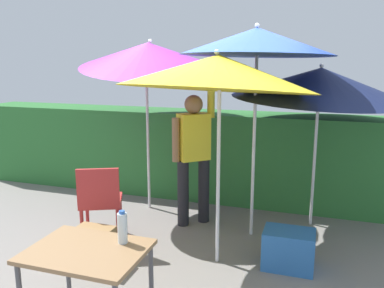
{
  "coord_description": "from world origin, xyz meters",
  "views": [
    {
      "loc": [
        1.32,
        -3.72,
        1.99
      ],
      "look_at": [
        0.0,
        0.3,
        1.1
      ],
      "focal_mm": 37.0,
      "sensor_mm": 36.0,
      "label": 1
    }
  ],
  "objects_px": {
    "umbrella_yellow": "(148,55)",
    "umbrella_navy": "(320,83)",
    "folding_table": "(87,261)",
    "umbrella_rainbow": "(257,42)",
    "cooler_box": "(289,249)",
    "crate_cardboard": "(93,247)",
    "chair_plastic": "(100,199)",
    "bottle_water": "(122,228)",
    "person_vendor": "(194,150)",
    "umbrella_orange": "(218,73)"
  },
  "relations": [
    {
      "from": "umbrella_yellow",
      "to": "umbrella_navy",
      "type": "height_order",
      "value": "umbrella_yellow"
    },
    {
      "from": "folding_table",
      "to": "umbrella_rainbow",
      "type": "bearing_deg",
      "value": 70.31
    },
    {
      "from": "umbrella_navy",
      "to": "cooler_box",
      "type": "xyz_separation_m",
      "value": [
        -0.18,
        -1.18,
        -1.55
      ]
    },
    {
      "from": "cooler_box",
      "to": "folding_table",
      "type": "relative_size",
      "value": 0.61
    },
    {
      "from": "umbrella_navy",
      "to": "crate_cardboard",
      "type": "relative_size",
      "value": 5.39
    },
    {
      "from": "chair_plastic",
      "to": "crate_cardboard",
      "type": "distance_m",
      "value": 0.59
    },
    {
      "from": "umbrella_yellow",
      "to": "chair_plastic",
      "type": "distance_m",
      "value": 1.95
    },
    {
      "from": "umbrella_yellow",
      "to": "bottle_water",
      "type": "distance_m",
      "value": 2.86
    },
    {
      "from": "cooler_box",
      "to": "bottle_water",
      "type": "distance_m",
      "value": 1.84
    },
    {
      "from": "cooler_box",
      "to": "umbrella_navy",
      "type": "bearing_deg",
      "value": 81.14
    },
    {
      "from": "person_vendor",
      "to": "chair_plastic",
      "type": "relative_size",
      "value": 2.11
    },
    {
      "from": "cooler_box",
      "to": "bottle_water",
      "type": "relative_size",
      "value": 2.04
    },
    {
      "from": "person_vendor",
      "to": "crate_cardboard",
      "type": "height_order",
      "value": "person_vendor"
    },
    {
      "from": "person_vendor",
      "to": "cooler_box",
      "type": "bearing_deg",
      "value": -31.75
    },
    {
      "from": "umbrella_yellow",
      "to": "umbrella_rainbow",
      "type": "bearing_deg",
      "value": -16.6
    },
    {
      "from": "umbrella_orange",
      "to": "person_vendor",
      "type": "relative_size",
      "value": 1.15
    },
    {
      "from": "umbrella_orange",
      "to": "umbrella_yellow",
      "type": "distance_m",
      "value": 1.71
    },
    {
      "from": "umbrella_orange",
      "to": "chair_plastic",
      "type": "height_order",
      "value": "umbrella_orange"
    },
    {
      "from": "umbrella_rainbow",
      "to": "umbrella_yellow",
      "type": "xyz_separation_m",
      "value": [
        -1.46,
        0.44,
        -0.12
      ]
    },
    {
      "from": "umbrella_orange",
      "to": "person_vendor",
      "type": "xyz_separation_m",
      "value": [
        -0.51,
        0.84,
        -0.95
      ]
    },
    {
      "from": "crate_cardboard",
      "to": "umbrella_rainbow",
      "type": "bearing_deg",
      "value": 41.32
    },
    {
      "from": "umbrella_navy",
      "to": "chair_plastic",
      "type": "relative_size",
      "value": 2.3
    },
    {
      "from": "umbrella_orange",
      "to": "cooler_box",
      "type": "bearing_deg",
      "value": 7.09
    },
    {
      "from": "umbrella_yellow",
      "to": "cooler_box",
      "type": "distance_m",
      "value": 2.91
    },
    {
      "from": "person_vendor",
      "to": "folding_table",
      "type": "xyz_separation_m",
      "value": [
        -0.04,
        -2.27,
        -0.3
      ]
    },
    {
      "from": "umbrella_rainbow",
      "to": "umbrella_orange",
      "type": "bearing_deg",
      "value": -107.4
    },
    {
      "from": "umbrella_navy",
      "to": "umbrella_rainbow",
      "type": "bearing_deg",
      "value": -141.37
    },
    {
      "from": "umbrella_orange",
      "to": "folding_table",
      "type": "height_order",
      "value": "umbrella_orange"
    },
    {
      "from": "folding_table",
      "to": "bottle_water",
      "type": "bearing_deg",
      "value": 41.46
    },
    {
      "from": "folding_table",
      "to": "bottle_water",
      "type": "relative_size",
      "value": 3.33
    },
    {
      "from": "person_vendor",
      "to": "crate_cardboard",
      "type": "xyz_separation_m",
      "value": [
        -0.63,
        -1.3,
        -0.75
      ]
    },
    {
      "from": "umbrella_orange",
      "to": "cooler_box",
      "type": "relative_size",
      "value": 4.42
    },
    {
      "from": "umbrella_rainbow",
      "to": "folding_table",
      "type": "relative_size",
      "value": 2.98
    },
    {
      "from": "umbrella_rainbow",
      "to": "bottle_water",
      "type": "relative_size",
      "value": 9.92
    },
    {
      "from": "cooler_box",
      "to": "crate_cardboard",
      "type": "xyz_separation_m",
      "value": [
        -1.84,
        -0.55,
        -0.0
      ]
    },
    {
      "from": "chair_plastic",
      "to": "umbrella_navy",
      "type": "bearing_deg",
      "value": 29.9
    },
    {
      "from": "bottle_water",
      "to": "umbrella_yellow",
      "type": "bearing_deg",
      "value": 109.71
    },
    {
      "from": "umbrella_navy",
      "to": "person_vendor",
      "type": "distance_m",
      "value": 1.67
    },
    {
      "from": "crate_cardboard",
      "to": "umbrella_yellow",
      "type": "bearing_deg",
      "value": 93.29
    },
    {
      "from": "crate_cardboard",
      "to": "person_vendor",
      "type": "bearing_deg",
      "value": 64.33
    },
    {
      "from": "umbrella_rainbow",
      "to": "bottle_water",
      "type": "bearing_deg",
      "value": -106.32
    },
    {
      "from": "chair_plastic",
      "to": "folding_table",
      "type": "xyz_separation_m",
      "value": [
        0.76,
        -1.43,
        0.13
      ]
    },
    {
      "from": "crate_cardboard",
      "to": "folding_table",
      "type": "distance_m",
      "value": 1.22
    },
    {
      "from": "umbrella_yellow",
      "to": "chair_plastic",
      "type": "xyz_separation_m",
      "value": [
        -0.08,
        -1.17,
        -1.55
      ]
    },
    {
      "from": "umbrella_rainbow",
      "to": "crate_cardboard",
      "type": "height_order",
      "value": "umbrella_rainbow"
    },
    {
      "from": "folding_table",
      "to": "cooler_box",
      "type": "bearing_deg",
      "value": 50.47
    },
    {
      "from": "cooler_box",
      "to": "umbrella_rainbow",
      "type": "bearing_deg",
      "value": 126.4
    },
    {
      "from": "umbrella_rainbow",
      "to": "cooler_box",
      "type": "xyz_separation_m",
      "value": [
        0.48,
        -0.65,
        -2.0
      ]
    },
    {
      "from": "umbrella_rainbow",
      "to": "umbrella_navy",
      "type": "height_order",
      "value": "umbrella_rainbow"
    },
    {
      "from": "umbrella_orange",
      "to": "umbrella_yellow",
      "type": "xyz_separation_m",
      "value": [
        -1.23,
        1.17,
        0.18
      ]
    }
  ]
}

